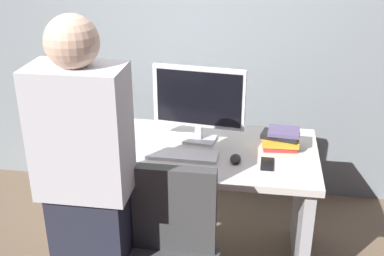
{
  "coord_description": "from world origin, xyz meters",
  "views": [
    {
      "loc": [
        0.37,
        -2.51,
        2.0
      ],
      "look_at": [
        0.0,
        -0.05,
        0.89
      ],
      "focal_mm": 45.87,
      "sensor_mm": 36.0,
      "label": 1
    }
  ],
  "objects_px": {
    "desk": "(193,183)",
    "mouse": "(235,159)",
    "monitor": "(199,100)",
    "keyboard": "(179,155)",
    "cell_phone": "(267,164)",
    "cup_near_keyboard": "(113,140)",
    "book_stack": "(281,139)",
    "person_at_desk": "(87,193)"
  },
  "relations": [
    {
      "from": "desk",
      "to": "cell_phone",
      "type": "relative_size",
      "value": 9.88
    },
    {
      "from": "cell_phone",
      "to": "keyboard",
      "type": "bearing_deg",
      "value": 178.19
    },
    {
      "from": "monitor",
      "to": "desk",
      "type": "bearing_deg",
      "value": -98.92
    },
    {
      "from": "monitor",
      "to": "cell_phone",
      "type": "height_order",
      "value": "monitor"
    },
    {
      "from": "mouse",
      "to": "keyboard",
      "type": "bearing_deg",
      "value": 177.58
    },
    {
      "from": "desk",
      "to": "mouse",
      "type": "bearing_deg",
      "value": -26.98
    },
    {
      "from": "desk",
      "to": "book_stack",
      "type": "bearing_deg",
      "value": 8.73
    },
    {
      "from": "person_at_desk",
      "to": "book_stack",
      "type": "relative_size",
      "value": 7.2
    },
    {
      "from": "book_stack",
      "to": "keyboard",
      "type": "bearing_deg",
      "value": -161.08
    },
    {
      "from": "monitor",
      "to": "cell_phone",
      "type": "relative_size",
      "value": 3.75
    },
    {
      "from": "mouse",
      "to": "cup_near_keyboard",
      "type": "relative_size",
      "value": 1.09
    },
    {
      "from": "desk",
      "to": "monitor",
      "type": "height_order",
      "value": "monitor"
    },
    {
      "from": "person_at_desk",
      "to": "desk",
      "type": "bearing_deg",
      "value": 62.48
    },
    {
      "from": "desk",
      "to": "book_stack",
      "type": "distance_m",
      "value": 0.58
    },
    {
      "from": "cell_phone",
      "to": "person_at_desk",
      "type": "bearing_deg",
      "value": -143.22
    },
    {
      "from": "desk",
      "to": "keyboard",
      "type": "bearing_deg",
      "value": -118.29
    },
    {
      "from": "monitor",
      "to": "mouse",
      "type": "relative_size",
      "value": 5.4
    },
    {
      "from": "book_stack",
      "to": "cell_phone",
      "type": "height_order",
      "value": "book_stack"
    },
    {
      "from": "desk",
      "to": "mouse",
      "type": "distance_m",
      "value": 0.38
    },
    {
      "from": "monitor",
      "to": "book_stack",
      "type": "height_order",
      "value": "monitor"
    },
    {
      "from": "person_at_desk",
      "to": "cup_near_keyboard",
      "type": "bearing_deg",
      "value": 97.15
    },
    {
      "from": "person_at_desk",
      "to": "cell_phone",
      "type": "height_order",
      "value": "person_at_desk"
    },
    {
      "from": "keyboard",
      "to": "desk",
      "type": "bearing_deg",
      "value": 63.24
    },
    {
      "from": "mouse",
      "to": "cup_near_keyboard",
      "type": "distance_m",
      "value": 0.71
    },
    {
      "from": "desk",
      "to": "person_at_desk",
      "type": "distance_m",
      "value": 0.87
    },
    {
      "from": "monitor",
      "to": "book_stack",
      "type": "distance_m",
      "value": 0.52
    },
    {
      "from": "keyboard",
      "to": "cell_phone",
      "type": "relative_size",
      "value": 2.99
    },
    {
      "from": "desk",
      "to": "keyboard",
      "type": "xyz_separation_m",
      "value": [
        -0.06,
        -0.11,
        0.24
      ]
    },
    {
      "from": "desk",
      "to": "person_at_desk",
      "type": "bearing_deg",
      "value": -117.52
    },
    {
      "from": "person_at_desk",
      "to": "monitor",
      "type": "xyz_separation_m",
      "value": [
        0.39,
        0.82,
        0.15
      ]
    },
    {
      "from": "desk",
      "to": "cell_phone",
      "type": "bearing_deg",
      "value": -17.83
    },
    {
      "from": "person_at_desk",
      "to": "book_stack",
      "type": "distance_m",
      "value": 1.18
    },
    {
      "from": "person_at_desk",
      "to": "keyboard",
      "type": "bearing_deg",
      "value": 62.62
    },
    {
      "from": "monitor",
      "to": "cell_phone",
      "type": "xyz_separation_m",
      "value": [
        0.41,
        -0.24,
        -0.25
      ]
    },
    {
      "from": "cup_near_keyboard",
      "to": "person_at_desk",
      "type": "bearing_deg",
      "value": -82.85
    },
    {
      "from": "cup_near_keyboard",
      "to": "book_stack",
      "type": "relative_size",
      "value": 0.4
    },
    {
      "from": "desk",
      "to": "monitor",
      "type": "bearing_deg",
      "value": 81.08
    },
    {
      "from": "keyboard",
      "to": "book_stack",
      "type": "relative_size",
      "value": 1.89
    },
    {
      "from": "desk",
      "to": "cup_near_keyboard",
      "type": "xyz_separation_m",
      "value": [
        -0.46,
        -0.06,
        0.28
      ]
    },
    {
      "from": "book_stack",
      "to": "cell_phone",
      "type": "xyz_separation_m",
      "value": [
        -0.07,
        -0.21,
        -0.05
      ]
    },
    {
      "from": "person_at_desk",
      "to": "cup_near_keyboard",
      "type": "relative_size",
      "value": 17.81
    },
    {
      "from": "person_at_desk",
      "to": "keyboard",
      "type": "relative_size",
      "value": 3.81
    }
  ]
}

